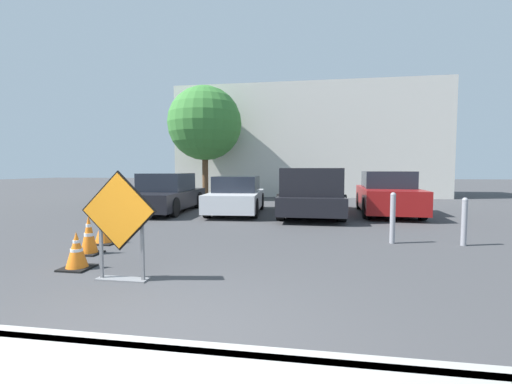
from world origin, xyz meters
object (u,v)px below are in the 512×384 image
road_closed_sign (119,220)px  parked_car_nearest (166,194)px  traffic_cone_nearest (77,251)px  traffic_cone_second (89,235)px  parked_car_second (237,196)px  traffic_cone_third (104,229)px  bollard_second (464,220)px  parked_car_third (387,194)px  bollard_nearest (393,217)px  pickup_truck (311,194)px

road_closed_sign → parked_car_nearest: bearing=109.2°
traffic_cone_nearest → traffic_cone_second: traffic_cone_second is taller
traffic_cone_nearest → road_closed_sign: bearing=-23.4°
traffic_cone_nearest → parked_car_second: 7.35m
traffic_cone_third → parked_car_nearest: size_ratio=0.14×
road_closed_sign → parked_car_second: size_ratio=0.38×
traffic_cone_third → bollard_second: 7.60m
road_closed_sign → traffic_cone_third: (-1.71, 2.26, -0.56)m
traffic_cone_nearest → parked_car_third: parked_car_third is taller
traffic_cone_nearest → traffic_cone_third: 1.95m
road_closed_sign → bollard_second: size_ratio=1.56×
traffic_cone_third → traffic_cone_second: bearing=-73.0°
traffic_cone_nearest → parked_car_nearest: bearing=102.9°
parked_car_second → parked_car_third: (5.37, 0.62, 0.08)m
parked_car_third → road_closed_sign: bearing=60.5°
traffic_cone_second → bollard_nearest: bearing=17.8°
parked_car_nearest → traffic_cone_nearest: bearing=100.7°
traffic_cone_second → bollard_nearest: 6.14m
traffic_cone_second → parked_car_second: parked_car_second is taller
parked_car_second → road_closed_sign: bearing=86.3°
bollard_nearest → parked_car_second: bearing=134.4°
traffic_cone_nearest → traffic_cone_second: (-0.42, 0.91, 0.07)m
traffic_cone_nearest → parked_car_second: parked_car_second is taller
parked_car_nearest → parked_car_second: parked_car_nearest is taller
traffic_cone_nearest → traffic_cone_third: bearing=111.0°
pickup_truck → bollard_nearest: 4.51m
bollard_second → parked_car_nearest: bearing=152.4°
road_closed_sign → parked_car_nearest: size_ratio=0.35×
traffic_cone_nearest → traffic_cone_second: 1.00m
parked_car_nearest → parked_car_second: (2.68, 0.03, -0.04)m
traffic_cone_second → pickup_truck: 7.33m
bollard_nearest → bollard_second: bollard_nearest is taller
parked_car_second → traffic_cone_second: bearing=73.6°
pickup_truck → parked_car_nearest: bearing=-2.8°
traffic_cone_second → parked_car_nearest: 6.46m
road_closed_sign → traffic_cone_nearest: bearing=156.6°
traffic_cone_nearest → pickup_truck: size_ratio=0.12×
pickup_truck → bollard_nearest: size_ratio=4.61×
traffic_cone_third → pickup_truck: (4.40, 5.13, 0.43)m
pickup_truck → parked_car_third: (2.69, 0.94, -0.04)m
traffic_cone_second → bollard_second: bearing=14.5°
road_closed_sign → bollard_second: bearing=29.0°
road_closed_sign → traffic_cone_third: 2.89m
parked_car_second → pickup_truck: size_ratio=0.81×
traffic_cone_third → parked_car_nearest: (-0.96, 5.42, 0.35)m
parked_car_third → traffic_cone_second: bearing=49.0°
parked_car_second → pickup_truck: (2.68, -0.32, 0.12)m
bollard_nearest → pickup_truck: bearing=112.4°
parked_car_third → parked_car_nearest: bearing=7.9°
traffic_cone_third → bollard_nearest: bollard_nearest is taller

